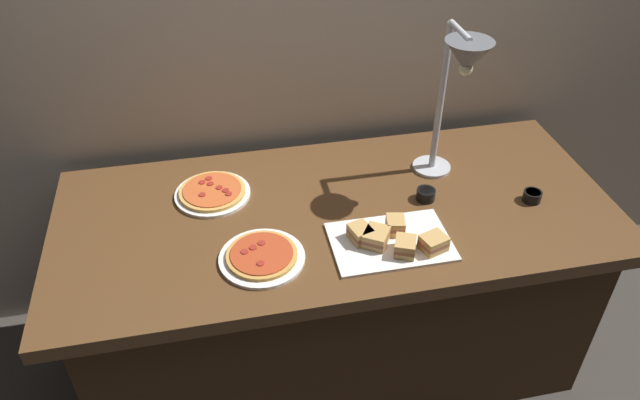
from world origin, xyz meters
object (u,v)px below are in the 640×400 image
Objects in this scene: sauce_cup_far at (532,196)px; pizza_plate_front at (262,257)px; pizza_plate_center at (212,193)px; sauce_cup_near at (426,194)px; heat_lamp at (461,72)px; sandwich_platter at (392,239)px.

pizza_plate_front is at bearing -173.66° from sauce_cup_far.
pizza_plate_center is 0.74m from sauce_cup_near.
sauce_cup_near is (0.72, -0.17, 0.01)m from pizza_plate_center.
heat_lamp is at bearing 153.02° from sauce_cup_far.
pizza_plate_front is 0.41m from sandwich_platter.
pizza_plate_front is at bearing -70.43° from pizza_plate_center.
pizza_plate_center is 0.70× the size of sandwich_platter.
pizza_plate_front is 4.26× the size of sauce_cup_far.
heat_lamp is at bearing -8.13° from pizza_plate_center.
sauce_cup_near is at bearing -13.34° from pizza_plate_center.
heat_lamp is 9.13× the size of sauce_cup_far.
sandwich_platter reaches higher than pizza_plate_center.
heat_lamp reaches higher than pizza_plate_center.
pizza_plate_front is 0.70× the size of sandwich_platter.
heat_lamp is 0.92m from pizza_plate_center.
sandwich_platter reaches higher than sauce_cup_near.
sauce_cup_near is (0.59, 0.19, 0.01)m from pizza_plate_front.
sauce_cup_far is at bearing 12.58° from sandwich_platter.
sauce_cup_near is (-0.09, -0.06, -0.42)m from heat_lamp.
heat_lamp is at bearing 19.67° from pizza_plate_front.
heat_lamp reaches higher than sauce_cup_near.
pizza_plate_center is at bearing 145.25° from sandwich_platter.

